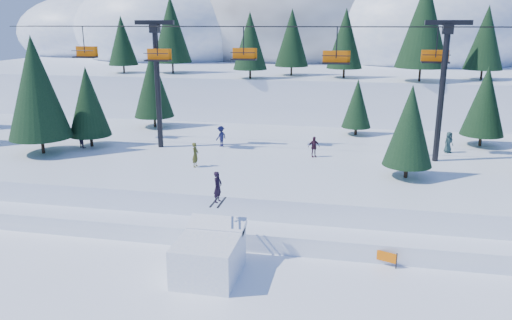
% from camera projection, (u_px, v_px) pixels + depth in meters
% --- Properties ---
extents(ground, '(160.00, 160.00, 0.00)m').
position_uv_depth(ground, '(199.00, 295.00, 23.89)').
color(ground, white).
rests_on(ground, ground).
extents(mid_shelf, '(70.00, 22.00, 2.50)m').
position_uv_depth(mid_shelf, '(266.00, 167.00, 40.55)').
color(mid_shelf, white).
rests_on(mid_shelf, ground).
extents(berm, '(70.00, 6.00, 1.10)m').
position_uv_depth(berm, '(238.00, 222.00, 31.30)').
color(berm, white).
rests_on(berm, ground).
extents(mountain_ridge, '(119.00, 60.86, 26.46)m').
position_uv_depth(mountain_ridge, '(293.00, 39.00, 91.51)').
color(mountain_ridge, white).
rests_on(mountain_ridge, ground).
extents(jump_kicker, '(3.07, 4.32, 5.15)m').
position_uv_depth(jump_kicker, '(209.00, 254.00, 25.56)').
color(jump_kicker, white).
rests_on(jump_kicker, ground).
extents(chairlift, '(46.00, 3.21, 10.28)m').
position_uv_depth(chairlift, '(291.00, 67.00, 38.07)').
color(chairlift, black).
rests_on(chairlift, mid_shelf).
extents(conifer_stand, '(63.67, 16.12, 9.83)m').
position_uv_depth(conifer_stand, '(306.00, 97.00, 39.36)').
color(conifer_stand, black).
rests_on(conifer_stand, mid_shelf).
extents(distant_skiers, '(30.63, 8.70, 1.79)m').
position_uv_depth(distant_skiers, '(250.00, 142.00, 40.13)').
color(distant_skiers, '#1E1E43').
rests_on(distant_skiers, mid_shelf).
extents(banner_near, '(2.68, 1.05, 0.90)m').
position_uv_depth(banner_near, '(371.00, 253.00, 27.04)').
color(banner_near, black).
rests_on(banner_near, ground).
extents(banner_far, '(2.70, 0.98, 0.90)m').
position_uv_depth(banner_far, '(392.00, 247.00, 27.81)').
color(banner_far, black).
rests_on(banner_far, ground).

